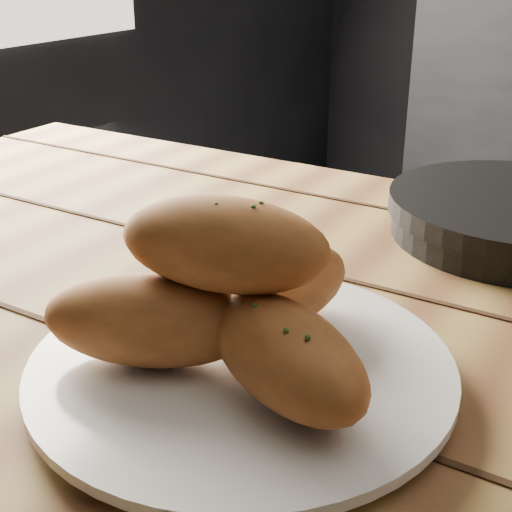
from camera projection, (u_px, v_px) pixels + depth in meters
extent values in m
cube|color=olive|center=(432.00, 389.00, 0.53)|extent=(1.62, 0.83, 0.04)
cylinder|color=brown|center=(120.00, 360.00, 1.27)|extent=(0.07, 0.07, 0.71)
cylinder|color=white|center=(241.00, 373.00, 0.51)|extent=(0.27, 0.27, 0.01)
cylinder|color=white|center=(241.00, 364.00, 0.50)|extent=(0.30, 0.30, 0.01)
ellipsoid|color=#B56732|center=(149.00, 320.00, 0.49)|extent=(0.16, 0.12, 0.06)
ellipsoid|color=#B56732|center=(285.00, 354.00, 0.45)|extent=(0.16, 0.12, 0.06)
ellipsoid|color=#B56732|center=(273.00, 288.00, 0.53)|extent=(0.11, 0.15, 0.06)
ellipsoid|color=#B56732|center=(224.00, 244.00, 0.47)|extent=(0.16, 0.10, 0.06)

